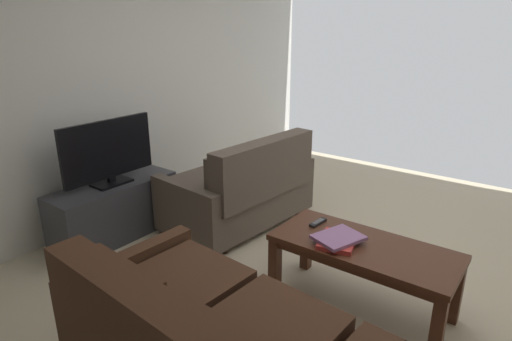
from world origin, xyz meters
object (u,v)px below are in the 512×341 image
tv_stand (115,210)px  loveseat_near (243,188)px  tv_remote (318,222)px  flat_tv (108,152)px  book_stack (338,239)px  coffee_table (363,255)px

tv_stand → loveseat_near: bearing=-131.1°
tv_stand → tv_remote: (-1.80, -0.42, 0.24)m
flat_tv → book_stack: 2.08m
loveseat_near → tv_stand: (0.76, 0.87, -0.11)m
loveseat_near → flat_tv: size_ratio=1.67×
loveseat_near → tv_remote: size_ratio=8.82×
coffee_table → tv_stand: (2.19, 0.34, -0.15)m
book_stack → tv_remote: book_stack is taller
coffee_table → flat_tv: (2.19, 0.34, 0.40)m
tv_stand → book_stack: (-2.04, -0.25, 0.25)m
book_stack → tv_remote: 0.30m
loveseat_near → book_stack: bearing=153.9°
tv_stand → flat_tv: bearing=114.5°
tv_remote → loveseat_near: bearing=-23.5°
loveseat_near → book_stack: (-1.28, 0.62, 0.14)m
coffee_table → tv_stand: bearing=8.7°
tv_stand → flat_tv: flat_tv is taller
coffee_table → flat_tv: size_ratio=1.37×
loveseat_near → book_stack: loveseat_near is taller
loveseat_near → coffee_table: size_ratio=1.22×
coffee_table → tv_remote: size_ratio=7.21×
book_stack → tv_remote: size_ratio=2.20×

